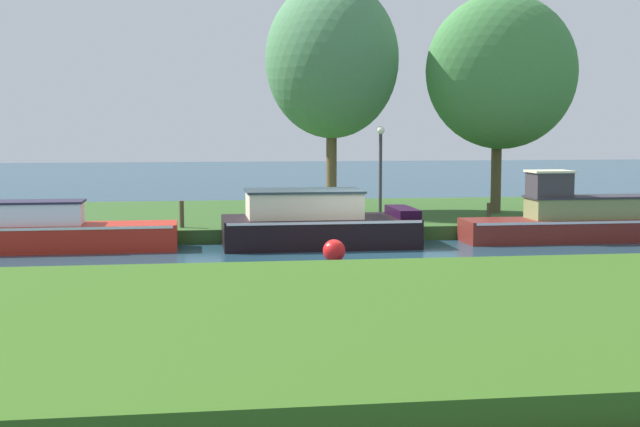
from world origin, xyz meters
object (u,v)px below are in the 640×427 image
(willow_tree_centre, at_px, (502,72))
(lamp_post, at_px, (380,162))
(black_barge, at_px, (316,223))
(maroon_cruiser, at_px, (620,219))
(mooring_post_near, at_px, (489,213))
(mooring_post_far, at_px, (182,214))
(channel_buoy, at_px, (334,251))
(willow_tree_left, at_px, (332,60))

(willow_tree_centre, xyz_separation_m, lamp_post, (-4.38, -1.63, -2.83))
(black_barge, bearing_deg, maroon_cruiser, 0.00)
(maroon_cruiser, height_order, mooring_post_near, maroon_cruiser)
(maroon_cruiser, xyz_separation_m, mooring_post_far, (-12.55, 1.55, 0.17))
(mooring_post_far, xyz_separation_m, channel_buoy, (3.69, -4.48, -0.51))
(mooring_post_far, bearing_deg, channel_buoy, -50.49)
(mooring_post_near, xyz_separation_m, mooring_post_far, (-9.13, 0.00, 0.09))
(maroon_cruiser, bearing_deg, willow_tree_left, 145.12)
(maroon_cruiser, distance_m, mooring_post_far, 12.64)
(black_barge, xyz_separation_m, mooring_post_far, (-3.68, 1.55, 0.14))
(channel_buoy, bearing_deg, black_barge, 90.38)
(willow_tree_left, relative_size, mooring_post_far, 10.01)
(willow_tree_centre, height_order, mooring_post_far, willow_tree_centre)
(maroon_cruiser, relative_size, lamp_post, 3.18)
(maroon_cruiser, bearing_deg, black_barge, 180.00)
(willow_tree_left, xyz_separation_m, mooring_post_far, (-4.94, -3.75, -4.69))
(mooring_post_near, relative_size, channel_buoy, 1.07)
(channel_buoy, bearing_deg, mooring_post_far, 129.51)
(black_barge, bearing_deg, channel_buoy, -89.62)
(willow_tree_left, xyz_separation_m, channel_buoy, (-1.24, -8.23, -5.19))
(black_barge, height_order, maroon_cruiser, maroon_cruiser)
(maroon_cruiser, relative_size, mooring_post_near, 15.45)
(maroon_cruiser, height_order, willow_tree_left, willow_tree_left)
(willow_tree_centre, bearing_deg, mooring_post_far, -166.35)
(willow_tree_left, distance_m, lamp_post, 4.46)
(black_barge, height_order, mooring_post_far, black_barge)
(mooring_post_far, relative_size, channel_buoy, 1.39)
(maroon_cruiser, relative_size, channel_buoy, 16.58)
(black_barge, relative_size, willow_tree_left, 0.69)
(lamp_post, distance_m, channel_buoy, 6.15)
(lamp_post, height_order, mooring_post_near, lamp_post)
(mooring_post_near, bearing_deg, channel_buoy, -140.47)
(willow_tree_left, distance_m, channel_buoy, 9.81)
(black_barge, distance_m, mooring_post_far, 3.99)
(black_barge, relative_size, channel_buoy, 9.54)
(willow_tree_left, xyz_separation_m, willow_tree_centre, (5.42, -1.24, -0.42))
(mooring_post_far, bearing_deg, maroon_cruiser, -7.05)
(lamp_post, bearing_deg, black_barge, -133.41)
(maroon_cruiser, distance_m, lamp_post, 7.18)
(lamp_post, relative_size, channel_buoy, 5.21)
(willow_tree_centre, bearing_deg, lamp_post, -159.61)
(maroon_cruiser, bearing_deg, lamp_post, 159.60)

